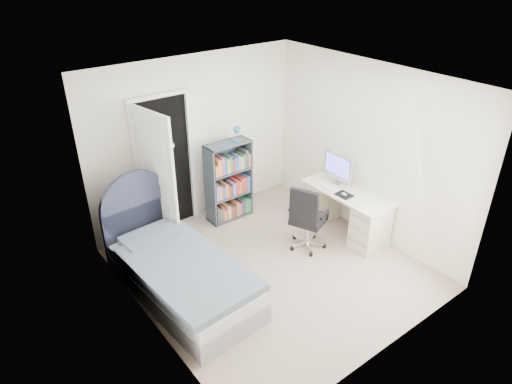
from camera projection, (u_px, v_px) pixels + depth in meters
room_shell at (273, 185)px, 5.48m from camera, size 3.50×3.70×2.60m
door at (159, 174)px, 6.23m from camera, size 0.92×0.82×2.06m
bed at (179, 272)px, 5.53m from camera, size 1.13×2.18×1.30m
nightstand at (138, 220)px, 6.40m from camera, size 0.40×0.40×0.59m
floor_lamp at (173, 204)px, 6.31m from camera, size 0.22×0.22×1.55m
bookcase at (230, 184)px, 6.96m from camera, size 0.70×0.30×1.49m
desk at (345, 209)px, 6.70m from camera, size 0.55×1.38×1.13m
office_chair at (307, 216)px, 6.21m from camera, size 0.58×0.58×0.99m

